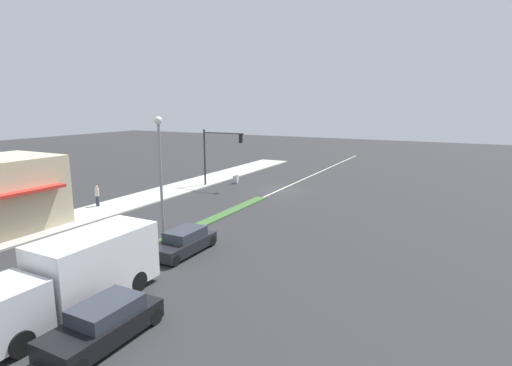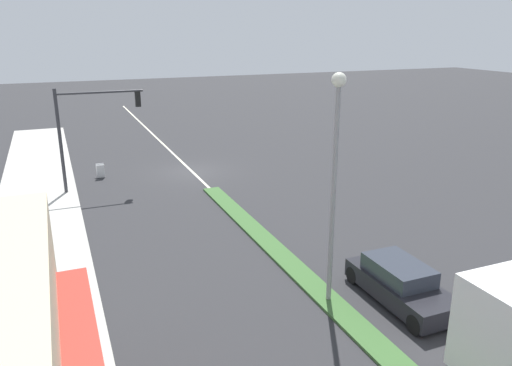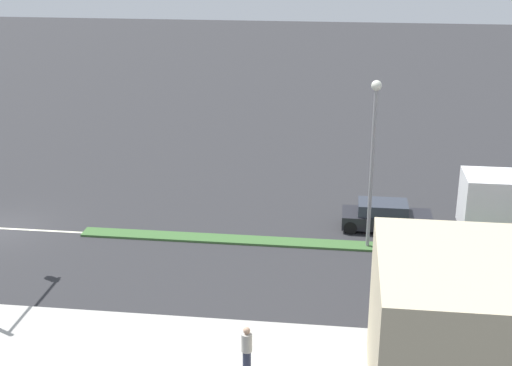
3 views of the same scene
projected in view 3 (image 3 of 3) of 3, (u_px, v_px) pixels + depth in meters
ground_plane at (390, 249)px, 31.31m from camera, size 160.00×160.00×0.00m
sidewalk_right at (421, 366)px, 22.83m from camera, size 4.00×73.00×0.12m
lane_marking_center at (2, 228)px, 33.42m from camera, size 0.16×60.00×0.01m
street_lamp at (373, 144)px, 29.82m from camera, size 0.44×0.44×7.37m
pedestrian at (247, 350)px, 22.05m from camera, size 0.34×0.34×1.66m
sedan_dark at (386, 216)px, 33.17m from camera, size 1.73×4.14×1.33m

